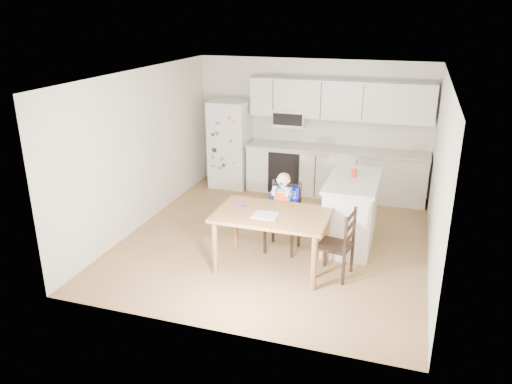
{
  "coord_description": "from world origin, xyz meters",
  "views": [
    {
      "loc": [
        1.85,
        -6.8,
        3.35
      ],
      "look_at": [
        -0.23,
        -0.32,
        0.85
      ],
      "focal_mm": 35.0,
      "sensor_mm": 36.0,
      "label": 1
    }
  ],
  "objects": [
    {
      "name": "red_cup",
      "position": [
        1.1,
        0.27,
        1.09
      ],
      "size": [
        0.09,
        0.09,
        0.11
      ],
      "primitive_type": "cylinder",
      "color": "#B83217",
      "rests_on": "kitchen_island"
    },
    {
      "name": "toddler_spoon",
      "position": [
        -0.3,
        -0.81,
        0.81
      ],
      "size": [
        0.12,
        0.06,
        0.02
      ],
      "primitive_type": "cylinder",
      "rotation": [
        0.0,
        1.57,
        0.35
      ],
      "color": "#0A14B7",
      "rests_on": "dining_table"
    },
    {
      "name": "napkin",
      "position": [
        0.13,
        -1.02,
        0.81
      ],
      "size": [
        0.32,
        0.28,
        0.01
      ],
      "primitive_type": "cube",
      "color": "#ABAAAF",
      "rests_on": "dining_table"
    },
    {
      "name": "room",
      "position": [
        0.0,
        0.48,
        1.25
      ],
      "size": [
        4.52,
        5.01,
        2.51
      ],
      "color": "brown",
      "rests_on": "ground"
    },
    {
      "name": "chair_side",
      "position": [
        1.13,
        -0.88,
        0.54
      ],
      "size": [
        0.48,
        0.48,
        0.95
      ],
      "rotation": [
        0.0,
        0.0,
        -1.73
      ],
      "color": "black",
      "rests_on": "ground"
    },
    {
      "name": "dining_table",
      "position": [
        0.19,
        -0.92,
        0.7
      ],
      "size": [
        1.5,
        0.97,
        0.81
      ],
      "color": "brown",
      "rests_on": "ground"
    },
    {
      "name": "chair_booster",
      "position": [
        0.19,
        -0.3,
        0.71
      ],
      "size": [
        0.46,
        0.46,
        1.18
      ],
      "rotation": [
        0.0,
        0.0,
        -0.03
      ],
      "color": "black",
      "rests_on": "ground"
    },
    {
      "name": "kitchen_run",
      "position": [
        0.5,
        2.24,
        0.88
      ],
      "size": [
        3.37,
        0.62,
        2.15
      ],
      "color": "silver",
      "rests_on": "ground"
    },
    {
      "name": "refrigerator",
      "position": [
        -1.55,
        2.15,
        0.85
      ],
      "size": [
        0.72,
        0.7,
        1.7
      ],
      "primitive_type": "cube",
      "color": "silver",
      "rests_on": "ground"
    },
    {
      "name": "kitchen_island",
      "position": [
        1.11,
        0.19,
        0.52
      ],
      "size": [
        0.73,
        1.4,
        1.03
      ],
      "color": "silver",
      "rests_on": "ground"
    }
  ]
}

